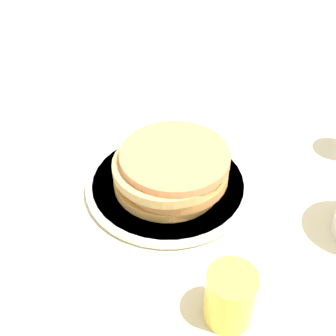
# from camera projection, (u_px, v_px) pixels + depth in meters

# --- Properties ---
(ground_plane) EXTENTS (4.00, 4.00, 0.00)m
(ground_plane) POSITION_uv_depth(u_px,v_px,m) (178.00, 186.00, 0.74)
(ground_plane) COLOR beige
(plate) EXTENTS (0.26, 0.26, 0.01)m
(plate) POSITION_uv_depth(u_px,v_px,m) (168.00, 184.00, 0.73)
(plate) COLOR silver
(plate) RESTS_ON ground_plane
(pancake_stack) EXTENTS (0.18, 0.17, 0.06)m
(pancake_stack) POSITION_uv_depth(u_px,v_px,m) (170.00, 169.00, 0.70)
(pancake_stack) COLOR tan
(pancake_stack) RESTS_ON plate
(juice_glass) EXTENTS (0.06, 0.06, 0.08)m
(juice_glass) POSITION_uv_depth(u_px,v_px,m) (230.00, 297.00, 0.54)
(juice_glass) COLOR yellow
(juice_glass) RESTS_ON ground_plane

